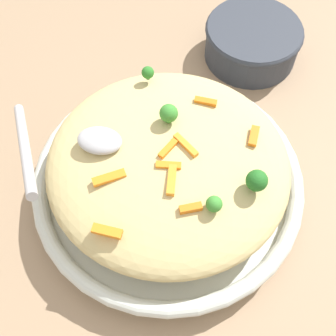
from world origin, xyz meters
name	(u,v)px	position (x,y,z in m)	size (l,w,h in m)	color
ground_plane	(168,191)	(0.00, 0.00, 0.00)	(2.40, 2.40, 0.00)	#9E7F60
serving_bowl	(168,183)	(0.00, 0.00, 0.03)	(0.37, 0.37, 0.05)	silver
pasta_mound	(168,164)	(0.00, 0.00, 0.08)	(0.31, 0.31, 0.07)	#D1BA7A
carrot_piece_0	(254,136)	(0.10, 0.04, 0.11)	(0.03, 0.01, 0.01)	orange
carrot_piece_1	(186,145)	(0.02, 0.01, 0.11)	(0.04, 0.01, 0.01)	orange
carrot_piece_2	(167,147)	(0.00, 0.00, 0.11)	(0.03, 0.01, 0.01)	orange
carrot_piece_3	(107,231)	(-0.05, -0.12, 0.11)	(0.03, 0.01, 0.01)	orange
carrot_piece_4	(191,208)	(0.04, -0.07, 0.11)	(0.03, 0.01, 0.01)	orange
carrot_piece_5	(172,180)	(0.01, -0.04, 0.11)	(0.04, 0.01, 0.01)	orange
carrot_piece_6	(206,102)	(0.03, 0.09, 0.11)	(0.03, 0.01, 0.01)	orange
carrot_piece_7	(109,178)	(-0.06, -0.05, 0.11)	(0.04, 0.01, 0.01)	orange
carrot_piece_8	(168,166)	(0.01, -0.02, 0.11)	(0.03, 0.01, 0.01)	orange
broccoli_floret_0	(257,181)	(0.11, -0.03, 0.12)	(0.03, 0.03, 0.03)	#205B1C
broccoli_floret_1	(169,114)	(-0.01, 0.04, 0.12)	(0.02, 0.02, 0.03)	#377928
broccoli_floret_2	(214,204)	(0.07, -0.06, 0.12)	(0.02, 0.02, 0.02)	#377928
broccoli_floret_3	(148,73)	(-0.05, 0.11, 0.11)	(0.02, 0.02, 0.02)	#296820
serving_spoon	(72,143)	(-0.11, -0.02, 0.13)	(0.15, 0.15, 0.08)	#B7B7BC
companion_bowl	(252,40)	(0.09, 0.29, 0.04)	(0.16, 0.16, 0.06)	#333842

